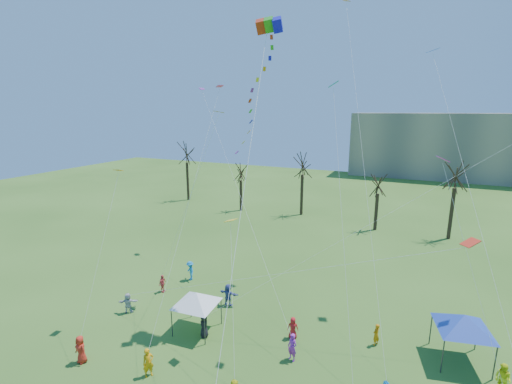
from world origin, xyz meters
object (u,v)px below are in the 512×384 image
at_px(canopy_tent_white, 196,298).
at_px(big_box_kite, 259,98).
at_px(canopy_tent_blue, 464,322).
at_px(distant_building, 490,147).

bearing_deg(canopy_tent_white, big_box_kite, 43.36).
distance_m(big_box_kite, canopy_tent_white, 14.67).
bearing_deg(canopy_tent_blue, canopy_tent_white, -166.34).
xyz_separation_m(distant_building, canopy_tent_white, (-28.30, -76.19, -4.96)).
xyz_separation_m(distant_building, canopy_tent_blue, (-11.25, -72.04, -4.73)).
xyz_separation_m(distant_building, big_box_kite, (-24.88, -72.95, 8.93)).
relative_size(distant_building, big_box_kite, 2.56).
distance_m(big_box_kite, canopy_tent_blue, 19.31).
bearing_deg(canopy_tent_white, canopy_tent_blue, 13.66).
bearing_deg(big_box_kite, distant_building, 71.17).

